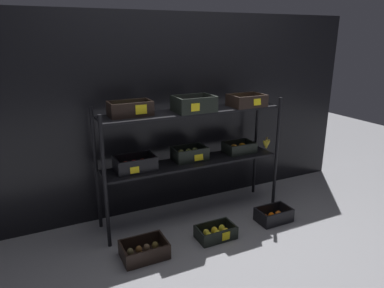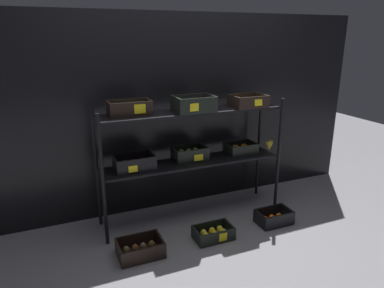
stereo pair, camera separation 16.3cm
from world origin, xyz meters
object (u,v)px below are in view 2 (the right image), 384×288
at_px(crate_ground_kiwi, 140,250).
at_px(crate_ground_tangerine, 274,218).
at_px(crate_ground_lemon, 213,234).
at_px(display_rack, 191,136).

bearing_deg(crate_ground_kiwi, crate_ground_tangerine, 0.06).
bearing_deg(crate_ground_tangerine, crate_ground_lemon, -178.77).
distance_m(display_rack, crate_ground_tangerine, 1.11).
bearing_deg(crate_ground_tangerine, crate_ground_kiwi, -179.94).
relative_size(display_rack, crate_ground_lemon, 5.42).
height_order(crate_ground_kiwi, crate_ground_tangerine, same).
distance_m(crate_ground_kiwi, crate_ground_tangerine, 1.30).
bearing_deg(display_rack, crate_ground_tangerine, -34.16).
xyz_separation_m(crate_ground_kiwi, crate_ground_lemon, (0.66, -0.01, -0.00)).
relative_size(crate_ground_kiwi, crate_ground_tangerine, 1.11).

